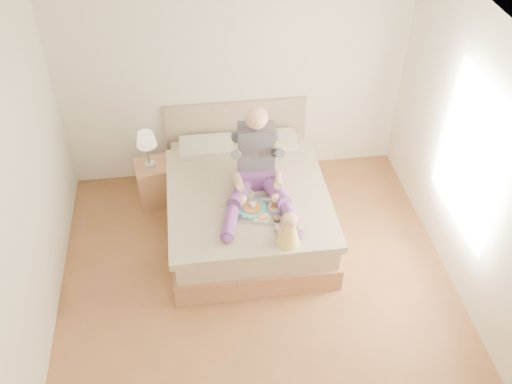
{
  "coord_description": "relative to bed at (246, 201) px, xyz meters",
  "views": [
    {
      "loc": [
        -0.52,
        -3.64,
        4.56
      ],
      "look_at": [
        0.07,
        0.76,
        0.73
      ],
      "focal_mm": 40.0,
      "sensor_mm": 36.0,
      "label": 1
    }
  ],
  "objects": [
    {
      "name": "adult",
      "position": [
        0.1,
        -0.17,
        0.57
      ],
      "size": [
        0.8,
        1.16,
        0.95
      ],
      "rotation": [
        0.0,
        0.0,
        -0.08
      ],
      "color": "#63337F",
      "rests_on": "bed"
    },
    {
      "name": "lamp",
      "position": [
        -1.04,
        0.51,
        0.56
      ],
      "size": [
        0.22,
        0.22,
        0.46
      ],
      "color": "silver",
      "rests_on": "nightstand"
    },
    {
      "name": "tray",
      "position": [
        0.11,
        -0.5,
        0.33
      ],
      "size": [
        0.6,
        0.53,
        0.15
      ],
      "rotation": [
        0.0,
        0.0,
        -0.31
      ],
      "color": "silver",
      "rests_on": "bed"
    },
    {
      "name": "nightstand",
      "position": [
        -1.0,
        0.53,
        -0.05
      ],
      "size": [
        0.49,
        0.46,
        0.53
      ],
      "rotation": [
        0.0,
        0.0,
        0.18
      ],
      "color": "#976746",
      "rests_on": "ground"
    },
    {
      "name": "baby",
      "position": [
        0.29,
        -0.97,
        0.45
      ],
      "size": [
        0.25,
        0.34,
        0.38
      ],
      "rotation": [
        0.0,
        0.0,
        0.21
      ],
      "color": "#F2D14C",
      "rests_on": "bed"
    },
    {
      "name": "bed",
      "position": [
        0.0,
        0.0,
        0.0
      ],
      "size": [
        1.7,
        2.18,
        1.0
      ],
      "color": "#976746",
      "rests_on": "ground"
    },
    {
      "name": "room",
      "position": [
        0.08,
        -1.08,
        1.19
      ],
      "size": [
        4.02,
        4.22,
        2.71
      ],
      "color": "brown",
      "rests_on": "ground"
    }
  ]
}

